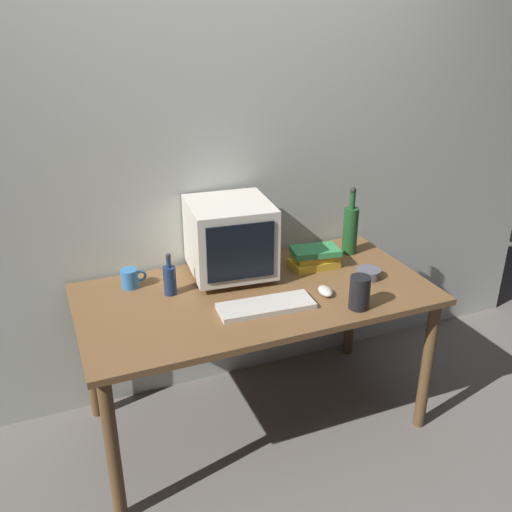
{
  "coord_description": "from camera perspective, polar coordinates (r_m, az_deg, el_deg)",
  "views": [
    {
      "loc": [
        -0.87,
        -2.13,
        1.96
      ],
      "look_at": [
        0.0,
        0.0,
        0.92
      ],
      "focal_mm": 39.54,
      "sensor_mm": 36.0,
      "label": 1
    }
  ],
  "objects": [
    {
      "name": "cd_spindle",
      "position": [
        2.78,
        11.3,
        -1.74
      ],
      "size": [
        0.12,
        0.12,
        0.04
      ],
      "primitive_type": "cylinder",
      "color": "#595B66",
      "rests_on": "desk"
    },
    {
      "name": "bottle_tall",
      "position": [
        2.99,
        9.53,
        2.75
      ],
      "size": [
        0.08,
        0.08,
        0.36
      ],
      "color": "#1E4C23",
      "rests_on": "desk"
    },
    {
      "name": "book_stack",
      "position": [
        2.84,
        5.94,
        -0.13
      ],
      "size": [
        0.25,
        0.18,
        0.1
      ],
      "color": "gold",
      "rests_on": "desk"
    },
    {
      "name": "desk",
      "position": [
        2.64,
        -0.0,
        -5.2
      ],
      "size": [
        1.62,
        0.82,
        0.74
      ],
      "color": "brown",
      "rests_on": "ground"
    },
    {
      "name": "computer_mouse",
      "position": [
        2.59,
        7.02,
        -3.54
      ],
      "size": [
        0.07,
        0.11,
        0.04
      ],
      "primitive_type": "ellipsoid",
      "rotation": [
        0.0,
        0.0,
        -0.09
      ],
      "color": "beige",
      "rests_on": "desk"
    },
    {
      "name": "ground_plane",
      "position": [
        3.02,
        -0.0,
        -16.12
      ],
      "size": [
        6.0,
        6.0,
        0.0
      ],
      "primitive_type": "plane",
      "color": "slate"
    },
    {
      "name": "bottle_short",
      "position": [
        2.58,
        -8.72,
        -2.31
      ],
      "size": [
        0.06,
        0.06,
        0.2
      ],
      "color": "navy",
      "rests_on": "desk"
    },
    {
      "name": "mug",
      "position": [
        2.69,
        -12.6,
        -2.22
      ],
      "size": [
        0.12,
        0.08,
        0.09
      ],
      "color": "#3370B2",
      "rests_on": "desk"
    },
    {
      "name": "crt_monitor",
      "position": [
        2.69,
        -2.66,
        1.82
      ],
      "size": [
        0.41,
        0.42,
        0.37
      ],
      "color": "beige",
      "rests_on": "desk"
    },
    {
      "name": "keyboard",
      "position": [
        2.46,
        1.02,
        -5.08
      ],
      "size": [
        0.43,
        0.18,
        0.02
      ],
      "primitive_type": "cube",
      "rotation": [
        0.0,
        0.0,
        -0.07
      ],
      "color": "beige",
      "rests_on": "desk"
    },
    {
      "name": "back_wall",
      "position": [
        2.83,
        -3.66,
        9.75
      ],
      "size": [
        4.0,
        0.08,
        2.5
      ],
      "primitive_type": "cube",
      "color": "beige",
      "rests_on": "ground"
    },
    {
      "name": "metal_canister",
      "position": [
        2.48,
        10.44,
        -3.65
      ],
      "size": [
        0.09,
        0.09,
        0.15
      ],
      "primitive_type": "cylinder",
      "color": "black",
      "rests_on": "desk"
    }
  ]
}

